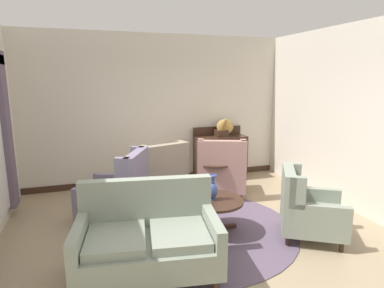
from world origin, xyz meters
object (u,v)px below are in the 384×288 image
armchair_beside_settee (160,176)px  sideboard (220,155)px  coffee_table (214,206)px  settee (148,239)px  gramophone (225,125)px  porcelain_vase (212,189)px  armchair_far_left (221,173)px  armchair_foreground_right (307,209)px  side_table (215,177)px  armchair_near_window (119,193)px

armchair_beside_settee → sideboard: bearing=-167.8°
coffee_table → sideboard: sideboard is taller
settee → armchair_beside_settee: bearing=82.6°
sideboard → armchair_beside_settee: bearing=-151.4°
coffee_table → gramophone: size_ratio=1.48×
coffee_table → armchair_beside_settee: size_ratio=0.78×
porcelain_vase → armchair_beside_settee: (-0.41, 1.48, -0.20)m
coffee_table → armchair_far_left: size_ratio=0.73×
coffee_table → sideboard: 2.54m
gramophone → porcelain_vase: bearing=-117.7°
porcelain_vase → settee: (-1.03, -0.67, -0.24)m
settee → porcelain_vase: bearing=41.8°
armchair_far_left → gramophone: (0.45, 0.87, 0.75)m
armchair_beside_settee → sideboard: size_ratio=0.95×
settee → armchair_foreground_right: 2.21m
porcelain_vase → side_table: 1.37m
settee → side_table: settee is taller
coffee_table → sideboard: size_ratio=0.74×
armchair_far_left → side_table: 0.20m
armchair_foreground_right → gramophone: bearing=31.6°
porcelain_vase → sideboard: (1.11, 2.30, -0.12)m
side_table → armchair_foreground_right: bearing=-70.3°
armchair_beside_settee → sideboard: sideboard is taller
gramophone → sideboard: bearing=118.9°
porcelain_vase → gramophone: gramophone is taller
armchair_beside_settee → armchair_far_left: 1.12m
armchair_foreground_right → gramophone: (-0.01, 2.72, 0.78)m
porcelain_vase → sideboard: 2.56m
armchair_beside_settee → gramophone: 1.89m
armchair_foreground_right → side_table: armchair_foreground_right is taller
porcelain_vase → side_table: (0.55, 1.24, -0.24)m
armchair_near_window → armchair_beside_settee: (0.78, 0.65, 0.00)m
porcelain_vase → armchair_far_left: (0.71, 1.34, -0.21)m
settee → sideboard: (2.14, 2.97, 0.11)m
coffee_table → armchair_foreground_right: size_ratio=0.76×
side_table → gramophone: gramophone is taller
porcelain_vase → armchair_beside_settee: size_ratio=0.34×
settee → gramophone: size_ratio=2.94×
armchair_beside_settee → gramophone: bearing=-171.2°
armchair_beside_settee → armchair_foreground_right: bearing=112.1°
armchair_beside_settee → armchair_far_left: bearing=156.5°
sideboard → armchair_far_left: bearing=-112.4°
coffee_table → porcelain_vase: (-0.03, -0.01, 0.25)m
armchair_beside_settee → gramophone: gramophone is taller
coffee_table → porcelain_vase: size_ratio=2.30×
side_table → coffee_table: bearing=-113.1°
settee → armchair_foreground_right: (2.21, 0.16, 0.00)m
armchair_foreground_right → settee: bearing=125.4°
armchair_beside_settee → side_table: size_ratio=1.59×
armchair_foreground_right → sideboard: sideboard is taller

